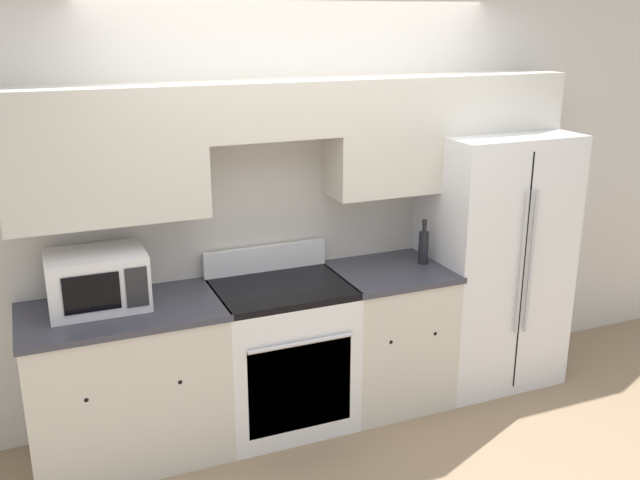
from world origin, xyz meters
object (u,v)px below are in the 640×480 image
object	(u,v)px
oven_range	(282,354)
refrigerator	(487,257)
bottle	(424,246)
microwave	(97,280)

from	to	relation	value
oven_range	refrigerator	world-z (taller)	refrigerator
refrigerator	bottle	xyz separation A→B (m)	(-0.54, -0.05, 0.16)
oven_range	microwave	size ratio (longest dim) A/B	2.04
refrigerator	bottle	distance (m)	0.56
oven_range	bottle	xyz separation A→B (m)	(0.98, 0.02, 0.56)
refrigerator	microwave	distance (m)	2.54
refrigerator	bottle	bearing A→B (deg)	-174.26
microwave	refrigerator	bearing A→B (deg)	-0.05
oven_range	bottle	bearing A→B (deg)	1.22
oven_range	microwave	world-z (taller)	microwave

